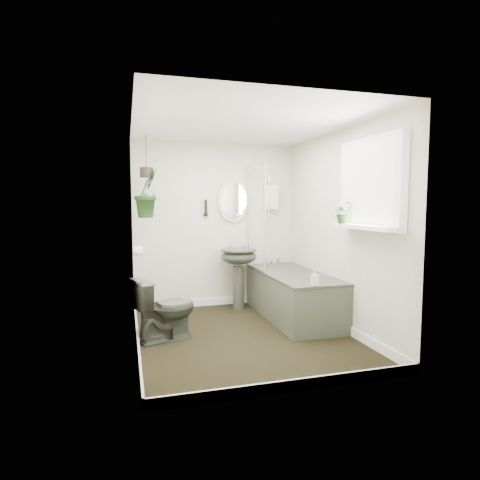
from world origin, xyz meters
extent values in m
cube|color=black|center=(0.00, 0.00, -0.01)|extent=(2.30, 2.80, 0.02)
cube|color=white|center=(0.00, 0.00, 2.31)|extent=(2.30, 2.80, 0.02)
cube|color=silver|center=(0.00, 1.41, 1.15)|extent=(2.30, 0.02, 2.30)
cube|color=silver|center=(0.00, -1.41, 1.15)|extent=(2.30, 0.02, 2.30)
cube|color=silver|center=(-1.16, 0.00, 1.15)|extent=(0.02, 2.80, 2.30)
cube|color=silver|center=(1.16, 0.00, 1.15)|extent=(0.02, 2.80, 2.30)
cube|color=white|center=(0.00, 0.00, 0.05)|extent=(2.30, 2.80, 0.10)
cube|color=white|center=(0.80, 1.34, 1.55)|extent=(0.20, 0.10, 0.35)
ellipsoid|color=beige|center=(0.25, 1.37, 1.50)|extent=(0.46, 0.03, 0.62)
cylinder|color=black|center=(-0.15, 1.36, 1.40)|extent=(0.04, 0.04, 0.22)
cylinder|color=white|center=(-1.10, 0.70, 0.90)|extent=(0.11, 0.11, 0.11)
cube|color=white|center=(1.09, -0.70, 1.65)|extent=(0.08, 1.00, 0.90)
cube|color=white|center=(1.02, -0.70, 1.23)|extent=(0.18, 1.00, 0.04)
cube|color=white|center=(1.04, -0.70, 1.65)|extent=(0.01, 0.86, 0.76)
imported|color=#32352D|center=(-0.85, 0.11, 0.34)|extent=(0.76, 0.58, 0.68)
imported|color=black|center=(0.97, -0.40, 1.36)|extent=(0.24, 0.22, 0.22)
imported|color=black|center=(-0.97, 0.95, 1.59)|extent=(0.42, 0.43, 0.62)
imported|color=black|center=(0.72, -0.28, 0.66)|extent=(0.10, 0.10, 0.17)
cylinder|color=black|center=(-0.97, 0.95, 1.84)|extent=(0.16, 0.16, 0.12)
camera|label=1|loc=(-1.22, -4.16, 1.46)|focal=30.00mm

